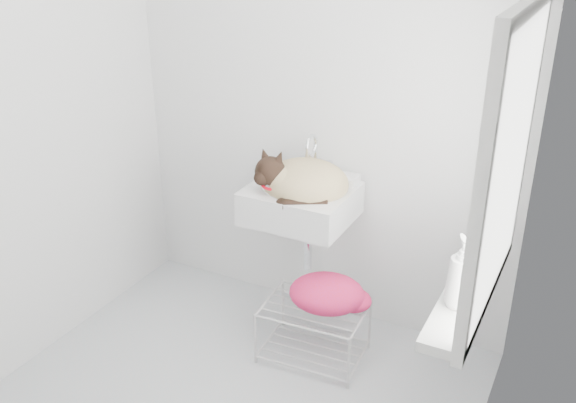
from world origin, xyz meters
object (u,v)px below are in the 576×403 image
at_px(wire_rack, 314,331).
at_px(cat, 301,182).
at_px(bottle_a, 457,305).
at_px(bottle_c, 478,264).
at_px(bottle_b, 461,297).
at_px(sink, 301,188).

bearing_deg(wire_rack, cat, 132.13).
xyz_separation_m(bottle_a, bottle_c, (0.00, 0.33, 0.00)).
bearing_deg(bottle_a, bottle_b, 90.00).
relative_size(bottle_b, bottle_c, 1.04).
xyz_separation_m(sink, bottle_b, (0.98, -0.64, 0.00)).
relative_size(cat, bottle_a, 2.26).
bearing_deg(cat, bottle_b, -47.31).
bearing_deg(bottle_a, bottle_c, 90.00).
relative_size(sink, bottle_b, 3.00).
bearing_deg(bottle_b, sink, 146.78).
height_order(cat, bottle_c, cat).
relative_size(bottle_a, bottle_b, 1.29).
xyz_separation_m(cat, bottle_b, (0.97, -0.62, -0.04)).
distance_m(sink, wire_rack, 0.75).
distance_m(sink, bottle_c, 1.05).
height_order(wire_rack, bottle_a, bottle_a).
xyz_separation_m(wire_rack, bottle_b, (0.80, -0.43, 0.70)).
bearing_deg(cat, bottle_c, -34.55).
distance_m(sink, bottle_b, 1.17).
distance_m(cat, wire_rack, 0.78).
relative_size(cat, bottle_c, 3.02).
bearing_deg(bottle_b, bottle_c, 90.00).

